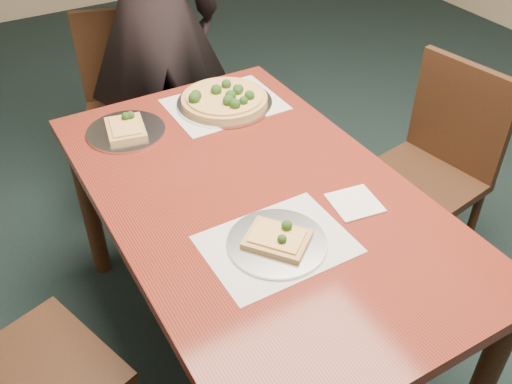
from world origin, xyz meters
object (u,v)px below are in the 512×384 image
chair_far (130,98)px  pizza_pan (225,99)px  slice_plate_far (126,129)px  diner (152,20)px  dining_table (256,214)px  chair_right (434,162)px  slice_plate_near (277,241)px

chair_far → pizza_pan: 0.72m
slice_plate_far → chair_far: bearing=71.4°
diner → dining_table: bearing=92.0°
chair_right → diner: 1.34m
dining_table → pizza_pan: pizza_pan is taller
pizza_pan → slice_plate_far: 0.40m
diner → slice_plate_near: diner is taller
diner → pizza_pan: 0.59m
pizza_pan → diner: bearing=94.9°
chair_far → diner: diner is taller
chair_far → chair_right: bearing=-35.0°
slice_plate_near → chair_far: bearing=87.8°
chair_far → slice_plate_near: bearing=-75.5°
diner → slice_plate_near: 1.36m
dining_table → chair_far: bearing=90.6°
chair_far → dining_table: bearing=-72.7°
pizza_pan → slice_plate_near: (-0.23, -0.76, -0.01)m
chair_far → chair_right: (0.88, -1.11, 0.00)m
chair_far → pizza_pan: (0.18, -0.65, 0.26)m
chair_right → slice_plate_far: size_ratio=3.25×
chair_right → slice_plate_far: bearing=-122.2°
chair_right → slice_plate_near: 1.01m
chair_far → slice_plate_near: chair_far is taller
slice_plate_near → pizza_pan: bearing=72.9°
dining_table → diner: size_ratio=0.84×
dining_table → chair_far: size_ratio=1.65×
pizza_pan → dining_table: bearing=-107.6°
chair_far → diner: 0.41m
dining_table → slice_plate_far: size_ratio=5.36×
dining_table → slice_plate_far: (-0.23, 0.53, 0.10)m
dining_table → chair_right: size_ratio=1.65×
diner → pizza_pan: (0.05, -0.58, -0.12)m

